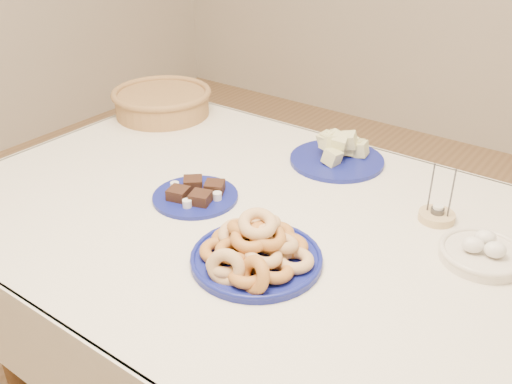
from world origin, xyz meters
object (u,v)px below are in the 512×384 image
dining_table (267,254)px  candle_holder (437,215)px  egg_bowl (482,252)px  melon_plate (339,152)px  donut_platter (255,251)px  brownie_plate (196,195)px  wicker_basket (162,101)px

dining_table → candle_holder: bearing=35.8°
egg_bowl → melon_plate: bearing=153.1°
dining_table → donut_platter: bearing=-63.0°
donut_platter → egg_bowl: 0.51m
brownie_plate → egg_bowl: (0.70, 0.17, 0.01)m
wicker_basket → candle_holder: (1.06, -0.11, -0.04)m
donut_platter → candle_holder: size_ratio=2.17×
dining_table → brownie_plate: bearing=-172.0°
dining_table → brownie_plate: brownie_plate is taller
candle_holder → melon_plate: bearing=157.1°
brownie_plate → egg_bowl: size_ratio=1.19×
melon_plate → wicker_basket: 0.70m
candle_holder → egg_bowl: bearing=-36.0°
brownie_plate → egg_bowl: 0.72m
wicker_basket → candle_holder: bearing=-6.1°
dining_table → melon_plate: melon_plate is taller
brownie_plate → wicker_basket: size_ratio=0.82×
melon_plate → brownie_plate: bearing=-114.4°
dining_table → egg_bowl: (0.49, 0.14, 0.13)m
candle_holder → dining_table: bearing=-144.2°
donut_platter → wicker_basket: size_ratio=0.89×
candle_holder → wicker_basket: bearing=173.9°
candle_holder → egg_bowl: (0.14, -0.10, 0.01)m
donut_platter → brownie_plate: size_ratio=1.08×
melon_plate → candle_holder: size_ratio=2.19×
wicker_basket → candle_holder: 1.07m
dining_table → brownie_plate: 0.25m
candle_holder → egg_bowl: 0.18m
wicker_basket → donut_platter: bearing=-33.3°
melon_plate → wicker_basket: melon_plate is taller
brownie_plate → candle_holder: (0.56, 0.28, 0.00)m
donut_platter → wicker_basket: donut_platter is taller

